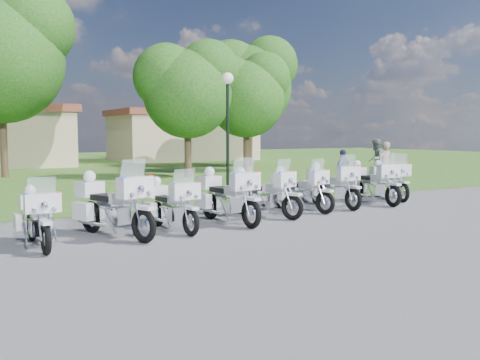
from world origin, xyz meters
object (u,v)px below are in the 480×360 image
motorcycle_7 (371,182)px  motorcycle_6 (331,185)px  lamp_post (228,103)px  bystander_a (385,165)px  motorcycle_4 (262,192)px  motorcycle_5 (298,189)px  motorcycle_3 (226,195)px  motorcycle_1 (112,204)px  motorcycle_8 (388,180)px  motorcycle_2 (170,204)px  bystander_b (376,160)px  motorcycle_0 (37,216)px  bystander_c (343,169)px

motorcycle_7 → motorcycle_6: bearing=5.0°
motorcycle_7 → lamp_post: bearing=-61.2°
motorcycle_6 → bystander_a: bearing=-148.1°
motorcycle_4 → motorcycle_5: bearing=173.8°
motorcycle_3 → motorcycle_6: motorcycle_3 is taller
motorcycle_1 → motorcycle_8: motorcycle_1 is taller
motorcycle_2 → motorcycle_8: (8.64, 1.82, 0.05)m
bystander_a → bystander_b: bystander_b is taller
motorcycle_0 → motorcycle_5: size_ratio=0.95×
motorcycle_3 → motorcycle_8: size_ratio=1.08×
motorcycle_4 → bystander_a: 9.29m
motorcycle_7 → bystander_a: bystander_a is taller
bystander_a → bystander_c: bearing=-16.8°
motorcycle_2 → bystander_c: bearing=-158.4°
motorcycle_3 → motorcycle_7: (5.78, 1.01, -0.01)m
motorcycle_5 → motorcycle_6: 1.36m
motorcycle_0 → motorcycle_7: size_ratio=0.87×
motorcycle_0 → motorcycle_5: (7.33, 1.42, 0.04)m
motorcycle_1 → motorcycle_8: 10.21m
motorcycle_0 → motorcycle_3: bearing=-173.1°
motorcycle_5 → motorcycle_6: size_ratio=0.92×
bystander_a → bystander_c: bystander_a is taller
motorcycle_0 → motorcycle_3: size_ratio=0.86×
motorcycle_0 → bystander_c: bystander_c is taller
motorcycle_4 → bystander_b: bearing=-168.5°
motorcycle_4 → bystander_c: bystander_c is taller
motorcycle_3 → bystander_b: size_ratio=1.28×
motorcycle_8 → bystander_b: (4.93, 5.70, 0.31)m
motorcycle_1 → motorcycle_6: (7.12, 1.35, -0.04)m
motorcycle_4 → bystander_b: bystander_b is taller
motorcycle_2 → motorcycle_7: motorcycle_7 is taller
lamp_post → bystander_b: bearing=6.8°
motorcycle_3 → bystander_a: bearing=-162.0°
motorcycle_2 → motorcycle_5: motorcycle_5 is taller
motorcycle_1 → bystander_a: bystander_a is taller
motorcycle_0 → bystander_a: bystander_a is taller
motorcycle_7 → lamp_post: 6.32m
bystander_c → motorcycle_8: bearing=60.3°
motorcycle_7 → bystander_c: motorcycle_7 is taller
motorcycle_2 → motorcycle_8: size_ratio=0.95×
motorcycle_4 → lamp_post: lamp_post is taller
bystander_b → bystander_c: size_ratio=1.22×
motorcycle_3 → motorcycle_5: bearing=-170.1°
motorcycle_7 → motorcycle_2: bearing=14.0°
motorcycle_8 → lamp_post: (-3.63, 4.67, 2.71)m
motorcycle_2 → motorcycle_6: (5.73, 1.26, 0.07)m
lamp_post → bystander_b: lamp_post is taller
bystander_b → motorcycle_0: bearing=-6.8°
motorcycle_2 → bystander_b: bearing=-157.6°
motorcycle_6 → lamp_post: lamp_post is taller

